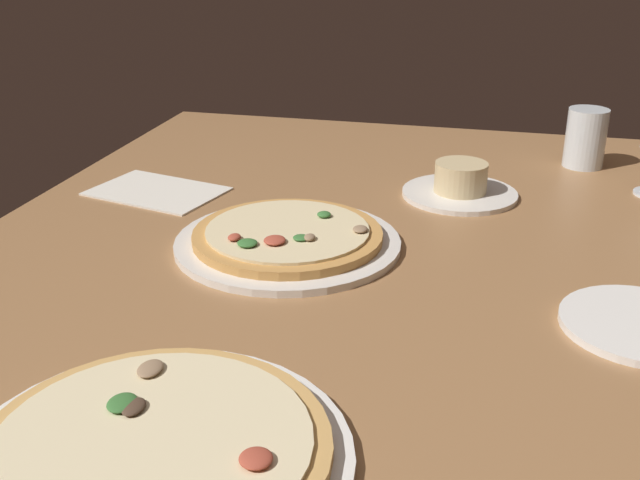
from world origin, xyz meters
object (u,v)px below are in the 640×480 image
object	(u,v)px
pizza_main	(288,238)
ramekin_on_saucer	(460,185)
paper_menu	(157,191)
water_glass	(585,141)
pizza_side	(153,453)

from	to	relation	value
pizza_main	ramekin_on_saucer	distance (cm)	33.30
pizza_main	paper_menu	size ratio (longest dim) A/B	1.50
water_glass	paper_menu	xyz separation A→B (cm)	(30.99, -67.72, -4.48)
pizza_main	ramekin_on_saucer	size ratio (longest dim) A/B	1.68
pizza_side	water_glass	world-z (taller)	water_glass
pizza_side	water_glass	size ratio (longest dim) A/B	3.20
water_glass	paper_menu	size ratio (longest dim) A/B	0.51
pizza_side	ramekin_on_saucer	bearing A→B (deg)	164.77
pizza_side	water_glass	distance (cm)	100.49
ramekin_on_saucer	water_glass	distance (cm)	29.24
ramekin_on_saucer	water_glass	world-z (taller)	water_glass
pizza_main	pizza_side	distance (cm)	45.50
pizza_main	pizza_side	size ratio (longest dim) A/B	0.92
ramekin_on_saucer	paper_menu	xyz separation A→B (cm)	(9.86, -47.68, -1.77)
pizza_main	ramekin_on_saucer	bearing A→B (deg)	140.73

